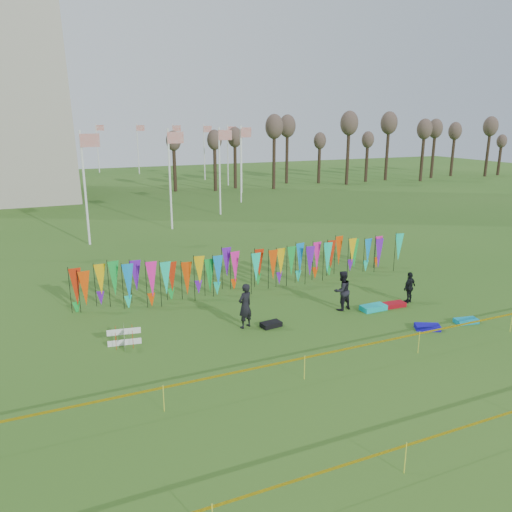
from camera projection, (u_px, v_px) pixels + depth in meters
name	position (u px, v px, depth m)	size (l,w,h in m)	color
ground	(322.00, 345.00, 19.96)	(160.00, 160.00, 0.00)	#2C5919
banner_row	(255.00, 266.00, 26.25)	(18.64, 0.64, 2.11)	black
caution_tape_near	(348.00, 350.00, 17.78)	(26.00, 0.02, 0.90)	#E1B804
caution_tape_far	(459.00, 430.00, 13.18)	(26.00, 0.02, 0.90)	#E1B804
tree_line	(358.00, 138.00, 69.54)	(53.92, 1.92, 7.84)	#38281C
box_kite	(124.00, 337.00, 19.78)	(0.67, 0.67, 0.74)	red
person_left	(245.00, 306.00, 21.36)	(0.72, 0.53, 1.98)	black
person_mid	(342.00, 291.00, 23.38)	(0.92, 0.57, 1.90)	black
person_right	(409.00, 287.00, 24.34)	(0.91, 0.52, 1.56)	black
kite_bag_turquoise	(373.00, 308.00, 23.53)	(1.21, 0.61, 0.24)	#0DC1C3
kite_bag_blue	(427.00, 327.00, 21.37)	(1.02, 0.54, 0.21)	#120BB7
kite_bag_red	(393.00, 305.00, 23.95)	(1.13, 0.52, 0.21)	#AC0B17
kite_bag_black	(271.00, 324.00, 21.66)	(0.88, 0.51, 0.20)	black
kite_bag_teal	(466.00, 321.00, 22.05)	(1.02, 0.49, 0.20)	#0D97B8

